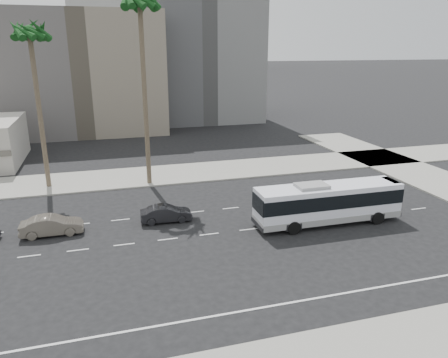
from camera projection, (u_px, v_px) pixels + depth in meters
name	position (u px, v px, depth m)	size (l,w,h in m)	color
ground	(249.00, 230.00, 31.38)	(700.00, 700.00, 0.00)	black
sidewalk_north	(201.00, 172.00, 45.57)	(120.00, 7.00, 0.15)	gray
midrise_beige_west	(83.00, 73.00, 66.74)	(24.00, 18.00, 18.00)	#615B56
midrise_gray_center	(196.00, 46.00, 77.29)	(20.00, 20.00, 26.00)	#525355
civic_tower	(105.00, 0.00, 248.37)	(42.00, 42.00, 129.00)	beige
highrise_right	(191.00, 6.00, 243.70)	(26.00, 26.00, 70.00)	#545A61
highrise_far	(219.00, 19.00, 279.34)	(22.00, 22.00, 60.00)	#545A61
city_bus	(328.00, 202.00, 32.07)	(11.31, 2.77, 3.24)	white
car_a	(166.00, 214.00, 32.65)	(3.92, 1.37, 1.29)	black
car_b	(52.00, 225.00, 30.35)	(4.29, 1.50, 1.42)	#665E53
palm_near	(140.00, 6.00, 36.87)	(5.35, 5.35, 17.98)	brown
palm_mid	(30.00, 35.00, 36.62)	(4.98, 4.98, 15.39)	brown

